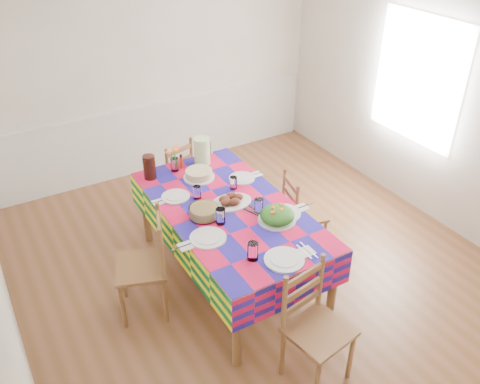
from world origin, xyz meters
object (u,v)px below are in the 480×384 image
(tea_pitcher, at_px, (149,167))
(chair_left, at_px, (146,266))
(meat_platter, at_px, (231,201))
(dining_table, at_px, (229,216))
(chair_near, at_px, (315,328))
(chair_right, at_px, (301,214))
(chair_far, at_px, (173,177))
(green_pitcher, at_px, (202,151))

(tea_pitcher, height_order, chair_left, tea_pitcher)
(meat_platter, bearing_deg, tea_pitcher, 119.70)
(tea_pitcher, distance_m, chair_left, 1.08)
(meat_platter, xyz_separation_m, chair_left, (-0.89, -0.07, -0.35))
(dining_table, bearing_deg, chair_near, -90.34)
(chair_left, xyz_separation_m, chair_right, (1.69, 0.03, -0.06))
(dining_table, relative_size, tea_pitcher, 8.57)
(chair_far, bearing_deg, chair_left, 40.00)
(chair_near, xyz_separation_m, chair_left, (-0.84, 1.31, 0.00))
(dining_table, distance_m, chair_right, 0.89)
(chair_near, bearing_deg, meat_platter, 77.92)
(tea_pitcher, bearing_deg, chair_right, -34.13)
(tea_pitcher, xyz_separation_m, chair_near, (0.41, -2.20, -0.44))
(chair_near, distance_m, chair_far, 2.67)
(chair_right, bearing_deg, dining_table, 104.16)
(green_pitcher, bearing_deg, chair_right, -51.89)
(green_pitcher, xyz_separation_m, chair_left, (-1.01, -0.89, -0.46))
(chair_near, bearing_deg, chair_right, 47.77)
(chair_left, bearing_deg, meat_platter, 114.21)
(meat_platter, height_order, tea_pitcher, tea_pitcher)
(chair_right, bearing_deg, tea_pitcher, 69.37)
(green_pitcher, bearing_deg, chair_left, -138.76)
(chair_left, bearing_deg, green_pitcher, 151.28)
(meat_platter, height_order, chair_left, chair_left)
(green_pitcher, distance_m, chair_far, 0.70)
(chair_left, relative_size, chair_right, 1.13)
(dining_table, relative_size, chair_right, 2.32)
(dining_table, bearing_deg, meat_platter, 44.27)
(tea_pitcher, distance_m, chair_far, 0.80)
(dining_table, distance_m, meat_platter, 0.14)
(tea_pitcher, relative_size, chair_far, 0.26)
(dining_table, bearing_deg, chair_right, 0.66)
(chair_near, xyz_separation_m, chair_right, (0.86, 1.34, -0.05))
(chair_right, bearing_deg, chair_left, 104.38)
(chair_left, height_order, chair_right, chair_left)
(chair_near, bearing_deg, chair_far, 79.88)
(chair_near, relative_size, chair_right, 1.12)
(chair_near, height_order, chair_right, chair_near)
(green_pitcher, bearing_deg, chair_far, 108.82)
(meat_platter, bearing_deg, chair_right, -2.81)
(chair_near, height_order, chair_far, chair_near)
(chair_near, bearing_deg, dining_table, 79.99)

